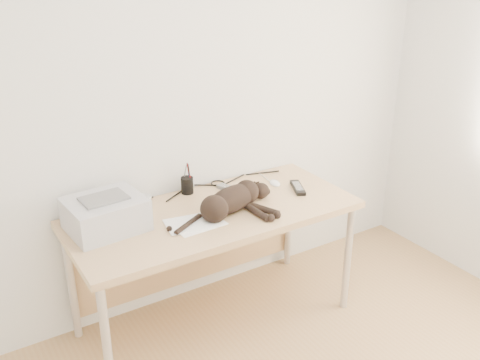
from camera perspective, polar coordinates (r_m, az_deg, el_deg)
wall_back at (r=3.06m, az=-6.32°, el=8.73°), size 3.50×0.00×3.50m
desk at (r=3.08m, az=-3.53°, el=-4.91°), size 1.60×0.70×0.74m
printer at (r=2.82m, az=-14.15°, el=-3.51°), size 0.40×0.35×0.18m
papers at (r=2.82m, az=-4.87°, el=-4.64°), size 0.31×0.23×0.01m
cat at (r=2.90m, az=-1.06°, el=-2.35°), size 0.68×0.33×0.15m
mug at (r=2.99m, az=-10.21°, el=-2.44°), size 0.13×0.13×0.08m
pen_cup at (r=3.16m, az=-5.66°, el=-0.53°), size 0.07×0.07×0.19m
remote_grey at (r=3.19m, az=-0.99°, el=-1.02°), size 0.11×0.19×0.02m
remote_black at (r=3.23m, az=6.17°, el=-0.83°), size 0.13×0.20×0.02m
mouse at (r=3.29m, az=3.74°, el=-0.16°), size 0.08×0.11×0.03m
cable_tangle at (r=3.20m, az=-5.50°, el=-1.09°), size 1.36×0.09×0.01m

